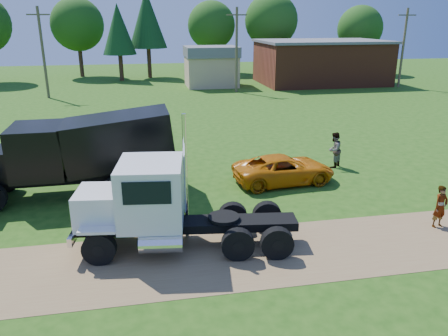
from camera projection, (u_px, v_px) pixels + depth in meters
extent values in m
plane|color=#1E490F|center=(282.00, 252.00, 15.45)|extent=(140.00, 140.00, 0.00)
cube|color=brown|center=(282.00, 252.00, 15.45)|extent=(120.00, 4.20, 0.01)
cube|color=black|center=(189.00, 224.00, 15.67)|extent=(7.80, 1.97, 0.31)
cylinder|color=black|center=(99.00, 249.00, 14.54)|extent=(1.17, 0.50, 1.14)
cylinder|color=black|center=(99.00, 249.00, 14.54)|extent=(0.44, 0.43, 0.40)
cylinder|color=black|center=(111.00, 220.00, 16.62)|extent=(1.17, 0.50, 1.14)
cylinder|color=black|center=(111.00, 220.00, 16.62)|extent=(0.44, 0.43, 0.40)
cylinder|color=black|center=(238.00, 244.00, 14.80)|extent=(1.17, 0.50, 1.14)
cylinder|color=black|center=(238.00, 244.00, 14.80)|extent=(0.44, 0.43, 0.40)
cylinder|color=black|center=(233.00, 217.00, 16.89)|extent=(1.17, 0.50, 1.14)
cylinder|color=black|center=(233.00, 217.00, 16.89)|extent=(0.44, 0.43, 0.40)
cylinder|color=black|center=(277.00, 243.00, 14.88)|extent=(1.17, 0.50, 1.14)
cylinder|color=black|center=(277.00, 243.00, 14.88)|extent=(0.44, 0.43, 0.40)
cylinder|color=black|center=(267.00, 216.00, 16.96)|extent=(1.17, 0.50, 1.14)
cylinder|color=black|center=(267.00, 216.00, 16.96)|extent=(0.44, 0.43, 0.40)
cube|color=silver|center=(105.00, 207.00, 15.25)|extent=(2.07, 1.98, 1.24)
cube|color=silver|center=(78.00, 209.00, 15.21)|extent=(0.28, 1.55, 1.03)
cube|color=silver|center=(78.00, 227.00, 15.44)|extent=(0.46, 2.37, 0.31)
cube|color=silver|center=(151.00, 192.00, 15.17)|extent=(2.47, 2.74, 2.17)
cube|color=black|center=(119.00, 180.00, 14.96)|extent=(0.32, 2.05, 0.88)
cube|color=black|center=(147.00, 193.00, 13.84)|extent=(1.54, 0.24, 0.77)
cube|color=black|center=(154.00, 168.00, 16.20)|extent=(1.54, 0.24, 0.77)
cube|color=silver|center=(97.00, 231.00, 14.32)|extent=(1.29, 0.62, 0.10)
cube|color=silver|center=(110.00, 204.00, 16.40)|extent=(1.29, 0.62, 0.10)
cylinder|color=silver|center=(161.00, 244.00, 14.53)|extent=(1.51, 0.80, 0.62)
cylinder|color=silver|center=(186.00, 179.00, 15.69)|extent=(0.16, 0.16, 4.75)
cylinder|color=black|center=(224.00, 218.00, 15.66)|extent=(1.27, 1.27, 0.12)
cube|color=black|center=(77.00, 177.00, 20.16)|extent=(9.06, 1.29, 0.34)
cylinder|color=black|center=(6.00, 179.00, 20.69)|extent=(1.25, 0.42, 1.24)
cylinder|color=black|center=(6.00, 179.00, 20.69)|extent=(0.44, 0.43, 0.44)
cylinder|color=black|center=(117.00, 189.00, 19.50)|extent=(1.25, 0.42, 1.24)
cylinder|color=black|center=(117.00, 189.00, 19.50)|extent=(0.44, 0.43, 0.44)
cylinder|color=black|center=(118.00, 171.00, 21.70)|extent=(1.25, 0.42, 1.24)
cylinder|color=black|center=(118.00, 171.00, 21.70)|extent=(0.44, 0.43, 0.44)
cylinder|color=black|center=(150.00, 186.00, 19.79)|extent=(1.25, 0.42, 1.24)
cylinder|color=black|center=(150.00, 186.00, 19.79)|extent=(0.44, 0.43, 0.44)
cylinder|color=black|center=(148.00, 169.00, 21.99)|extent=(1.25, 0.42, 1.24)
cylinder|color=black|center=(148.00, 169.00, 21.99)|extent=(0.44, 0.43, 0.44)
cube|color=black|center=(39.00, 150.00, 19.43)|extent=(2.31, 2.75, 2.26)
cube|color=black|center=(11.00, 141.00, 19.05)|extent=(0.10, 2.26, 0.90)
cube|color=black|center=(119.00, 140.00, 20.02)|extent=(5.00, 2.80, 2.74)
imported|color=#C56909|center=(284.00, 169.00, 21.77)|extent=(5.27, 2.81, 1.41)
imported|color=#999999|center=(440.00, 207.00, 17.06)|extent=(0.70, 0.54, 1.72)
imported|color=#999999|center=(334.00, 150.00, 23.98)|extent=(1.22, 1.19, 1.97)
cube|color=brown|center=(321.00, 63.00, 55.00)|extent=(15.00, 10.00, 5.00)
cube|color=slate|center=(322.00, 41.00, 54.14)|extent=(15.40, 10.40, 0.30)
cube|color=tan|center=(211.00, 71.00, 52.73)|extent=(6.00, 5.00, 3.60)
cube|color=slate|center=(211.00, 52.00, 51.99)|extent=(6.20, 5.40, 1.20)
cylinder|color=brown|center=(43.00, 53.00, 44.01)|extent=(0.28, 0.28, 9.00)
cube|color=brown|center=(38.00, 15.00, 42.81)|extent=(2.20, 0.14, 0.14)
cylinder|color=brown|center=(237.00, 51.00, 47.57)|extent=(0.28, 0.28, 9.00)
cube|color=brown|center=(237.00, 15.00, 46.37)|extent=(2.20, 0.14, 0.14)
cylinder|color=brown|center=(403.00, 48.00, 51.13)|extent=(0.28, 0.28, 9.00)
cube|color=brown|center=(407.00, 15.00, 49.93)|extent=(2.20, 0.14, 0.14)
cylinder|color=#351F15|center=(81.00, 63.00, 61.50)|extent=(0.56, 0.56, 3.80)
sphere|color=#184310|center=(77.00, 24.00, 59.82)|extent=(7.16, 7.16, 7.16)
cylinder|color=#351F15|center=(149.00, 63.00, 60.37)|extent=(0.56, 0.56, 4.07)
cone|color=#0F3316|center=(147.00, 19.00, 58.50)|extent=(5.12, 5.12, 7.56)
cylinder|color=#351F15|center=(212.00, 60.00, 65.77)|extent=(0.56, 0.56, 3.70)
sphere|color=#184310|center=(211.00, 25.00, 64.14)|extent=(6.98, 6.98, 6.98)
cylinder|color=#351F15|center=(270.00, 59.00, 65.15)|extent=(0.56, 0.56, 4.06)
sphere|color=#184310|center=(271.00, 21.00, 63.35)|extent=(7.66, 7.66, 7.66)
cylinder|color=#351F15|center=(357.00, 61.00, 65.51)|extent=(0.56, 0.56, 3.48)
sphere|color=#184310|center=(360.00, 28.00, 63.98)|extent=(6.55, 6.55, 6.55)
cylinder|color=#351F15|center=(121.00, 67.00, 57.69)|extent=(0.56, 0.56, 3.42)
cone|color=#0F3316|center=(118.00, 29.00, 56.12)|extent=(4.30, 4.30, 6.35)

